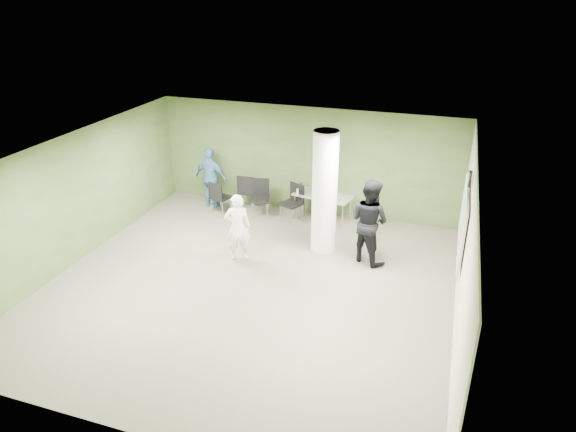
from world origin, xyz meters
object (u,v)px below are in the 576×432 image
(folding_table, at_px, (322,197))
(man_blue, at_px, (211,178))
(woman_white, at_px, (238,227))
(man_black, at_px, (369,221))
(chair_back_left, at_px, (219,195))

(folding_table, xyz_separation_m, man_blue, (-3.05, -0.09, 0.18))
(woman_white, bearing_deg, folding_table, -139.95)
(woman_white, height_order, man_black, man_black)
(woman_white, relative_size, man_blue, 0.94)
(chair_back_left, xyz_separation_m, man_blue, (-0.38, 0.36, 0.31))
(chair_back_left, relative_size, woman_white, 0.58)
(man_black, bearing_deg, chair_back_left, 12.26)
(chair_back_left, relative_size, man_black, 0.47)
(chair_back_left, xyz_separation_m, woman_white, (1.45, -2.09, 0.25))
(folding_table, xyz_separation_m, chair_back_left, (-2.67, -0.45, -0.13))
(folding_table, distance_m, chair_back_left, 2.71)
(chair_back_left, xyz_separation_m, man_black, (4.17, -1.25, 0.43))
(folding_table, bearing_deg, chair_back_left, -160.17)
(man_black, height_order, man_blue, man_black)
(folding_table, bearing_deg, man_black, -38.37)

